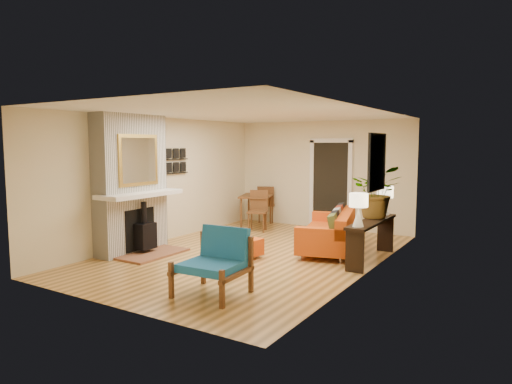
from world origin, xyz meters
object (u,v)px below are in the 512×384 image
Objects in this scene: lamp_near at (359,206)px; blue_chair at (217,258)px; dining_table at (259,201)px; ottoman at (237,247)px; sofa at (332,232)px; console_table at (372,229)px; lamp_far at (385,197)px; houseplant at (377,192)px.

blue_chair is at bearing -121.67° from lamp_near.
dining_table is at bearing 114.82° from blue_chair.
lamp_near is at bearing 58.33° from blue_chair.
lamp_near is at bearing 9.46° from ottoman.
dining_table is at bearing 114.33° from ottoman.
dining_table is at bearing 142.94° from lamp_near.
lamp_near reaches higher than ottoman.
console_table is at bearing -24.54° from sofa.
sofa is 2.50× the size of blue_chair.
dining_table is 3.35× the size of lamp_far.
console_table is (3.44, -1.88, -0.05)m from dining_table.
lamp_near is (0.00, -0.72, 0.49)m from console_table.
blue_chair is 0.49× the size of console_table.
console_table is (1.28, 2.80, 0.09)m from blue_chair.
blue_chair is 5.15m from dining_table.
sofa is 2.87× the size of ottoman.
sofa is at bearing 128.74° from lamp_near.
ottoman is at bearing -147.19° from houseplant.
dining_table is at bearing 149.99° from sofa.
dining_table is (-2.16, 4.68, 0.14)m from blue_chair.
lamp_near is 1.48m from lamp_far.
dining_table is 0.98× the size of console_table.
console_table is 0.68m from houseplant.
lamp_far is at bearing 90.00° from lamp_near.
houseplant is at bearing -8.60° from sofa.
sofa reaches higher than ottoman.
dining_table is 3.65m from lamp_far.
blue_chair is at bearing -65.18° from dining_table.
lamp_far reaches higher than ottoman.
houseplant reaches higher than console_table.
houseplant is (3.43, -1.60, 0.57)m from dining_table.
lamp_far is at bearing 41.02° from ottoman.
sofa is 1.03m from console_table.
dining_table is 4.34m from lamp_near.
ottoman is at bearing -170.54° from lamp_near.
blue_chair is 0.95× the size of houseplant.
blue_chair is at bearing -96.52° from sofa.
blue_chair is 3.08m from console_table.
sofa is 1.25× the size of dining_table.
lamp_far is (2.11, 1.83, 0.86)m from ottoman.
lamp_near is (1.28, 2.08, 0.58)m from blue_chair.
ottoman is (-1.20, -1.49, -0.16)m from sofa.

